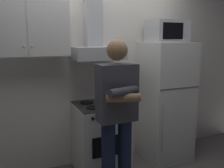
% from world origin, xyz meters
% --- Properties ---
extents(back_wall_tiled, '(4.80, 0.10, 2.70)m').
position_xyz_m(back_wall_tiled, '(0.00, 0.60, 1.35)').
color(back_wall_tiled, silver).
rests_on(back_wall_tiled, ground_plane).
extents(upper_cabinet, '(0.90, 0.37, 0.60)m').
position_xyz_m(upper_cabinet, '(-0.85, 0.37, 1.75)').
color(upper_cabinet, silver).
extents(stove_oven, '(0.60, 0.62, 0.87)m').
position_xyz_m(stove_oven, '(-0.05, 0.25, 0.43)').
color(stove_oven, white).
rests_on(stove_oven, ground_plane).
extents(range_hood, '(0.60, 0.44, 0.75)m').
position_xyz_m(range_hood, '(-0.05, 0.38, 1.60)').
color(range_hood, '#B7BABF').
extents(refrigerator, '(0.60, 0.62, 1.60)m').
position_xyz_m(refrigerator, '(0.90, 0.25, 0.80)').
color(refrigerator, silver).
rests_on(refrigerator, ground_plane).
extents(microwave, '(0.48, 0.37, 0.28)m').
position_xyz_m(microwave, '(0.90, 0.27, 1.74)').
color(microwave, '#B7BABF').
rests_on(microwave, refrigerator).
extents(person_standing, '(0.38, 0.33, 1.64)m').
position_xyz_m(person_standing, '(-0.10, -0.36, 0.90)').
color(person_standing, '#192342').
rests_on(person_standing, ground_plane).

